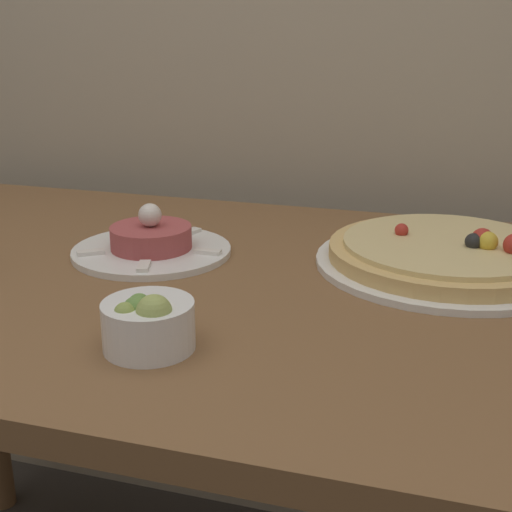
# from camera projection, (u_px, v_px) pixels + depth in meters

# --- Properties ---
(dining_table) EXTENTS (1.42, 0.82, 0.80)m
(dining_table) POSITION_uv_depth(u_px,v_px,m) (186.00, 338.00, 1.05)
(dining_table) COLOR brown
(dining_table) RESTS_ON ground_plane
(pizza_plate) EXTENTS (0.38, 0.38, 0.06)m
(pizza_plate) POSITION_uv_depth(u_px,v_px,m) (448.00, 254.00, 1.03)
(pizza_plate) COLOR white
(pizza_plate) RESTS_ON dining_table
(tartare_plate) EXTENTS (0.24, 0.24, 0.08)m
(tartare_plate) POSITION_uv_depth(u_px,v_px,m) (151.00, 243.00, 1.09)
(tartare_plate) COLOR white
(tartare_plate) RESTS_ON dining_table
(small_bowl) EXTENTS (0.10, 0.10, 0.07)m
(small_bowl) POSITION_uv_depth(u_px,v_px,m) (148.00, 323.00, 0.77)
(small_bowl) COLOR white
(small_bowl) RESTS_ON dining_table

